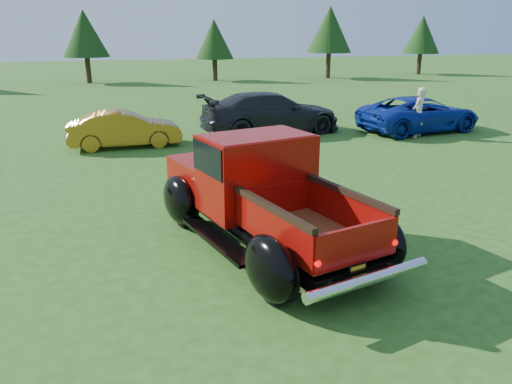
# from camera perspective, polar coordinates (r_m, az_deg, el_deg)

# --- Properties ---
(ground) EXTENTS (120.00, 120.00, 0.00)m
(ground) POSITION_cam_1_polar(r_m,az_deg,el_deg) (8.53, 0.71, -6.97)
(ground) COLOR #2C5016
(ground) RESTS_ON ground
(tree_mid_left) EXTENTS (3.20, 3.20, 5.00)m
(tree_mid_left) POSITION_cam_1_polar(r_m,az_deg,el_deg) (38.36, -18.99, 16.75)
(tree_mid_left) COLOR #332114
(tree_mid_left) RESTS_ON ground
(tree_mid_right) EXTENTS (2.82, 2.82, 4.40)m
(tree_mid_right) POSITION_cam_1_polar(r_m,az_deg,el_deg) (38.29, -4.80, 17.00)
(tree_mid_right) COLOR #332114
(tree_mid_right) RESTS_ON ground
(tree_east) EXTENTS (3.46, 3.46, 5.40)m
(tree_east) POSITION_cam_1_polar(r_m,az_deg,el_deg) (40.75, 8.42, 17.90)
(tree_east) COLOR #332114
(tree_east) RESTS_ON ground
(tree_far_east) EXTENTS (3.07, 3.07, 4.80)m
(tree_far_east) POSITION_cam_1_polar(r_m,az_deg,el_deg) (46.15, 18.43, 16.69)
(tree_far_east) COLOR #332114
(tree_far_east) RESTS_ON ground
(pickup_truck) EXTENTS (3.33, 5.45, 1.91)m
(pickup_truck) POSITION_cam_1_polar(r_m,az_deg,el_deg) (8.79, 0.00, 0.15)
(pickup_truck) COLOR black
(pickup_truck) RESTS_ON ground
(show_car_yellow) EXTENTS (3.53, 1.25, 1.16)m
(show_car_yellow) POSITION_cam_1_polar(r_m,az_deg,el_deg) (16.66, -14.78, 6.97)
(show_car_yellow) COLOR #A67016
(show_car_yellow) RESTS_ON ground
(show_car_grey) EXTENTS (5.25, 2.40, 1.49)m
(show_car_grey) POSITION_cam_1_polar(r_m,az_deg,el_deg) (18.36, 1.71, 9.04)
(show_car_grey) COLOR black
(show_car_grey) RESTS_ON ground
(show_car_blue) EXTENTS (4.87, 2.68, 1.29)m
(show_car_blue) POSITION_cam_1_polar(r_m,az_deg,el_deg) (19.64, 18.16, 8.46)
(show_car_blue) COLOR navy
(show_car_blue) RESTS_ON ground
(spectator) EXTENTS (0.75, 0.70, 1.73)m
(spectator) POSITION_cam_1_polar(r_m,az_deg,el_deg) (18.52, 18.09, 8.63)
(spectator) COLOR beige
(spectator) RESTS_ON ground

